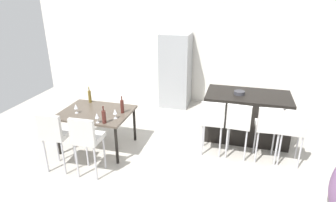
# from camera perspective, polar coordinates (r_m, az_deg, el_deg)

# --- Properties ---
(ground_plane) EXTENTS (10.00, 10.00, 0.00)m
(ground_plane) POSITION_cam_1_polar(r_m,az_deg,el_deg) (5.11, 6.30, -11.88)
(ground_plane) COLOR #ADA89E
(back_wall) EXTENTS (10.00, 0.12, 2.90)m
(back_wall) POSITION_cam_1_polar(r_m,az_deg,el_deg) (7.26, 10.42, 10.55)
(back_wall) COLOR silver
(back_wall) RESTS_ON ground_plane
(kitchen_island) EXTENTS (1.62, 0.90, 0.92)m
(kitchen_island) POSITION_cam_1_polar(r_m,az_deg,el_deg) (5.84, 15.62, -2.91)
(kitchen_island) COLOR black
(kitchen_island) RESTS_ON ground_plane
(bar_chair_left) EXTENTS (0.41, 0.41, 1.05)m
(bar_chair_left) POSITION_cam_1_polar(r_m,az_deg,el_deg) (5.00, 9.11, -3.64)
(bar_chair_left) COLOR beige
(bar_chair_left) RESTS_ON ground_plane
(bar_chair_middle) EXTENTS (0.42, 0.42, 1.05)m
(bar_chair_middle) POSITION_cam_1_polar(r_m,az_deg,el_deg) (4.98, 14.18, -4.14)
(bar_chair_middle) COLOR beige
(bar_chair_middle) RESTS_ON ground_plane
(bar_chair_right) EXTENTS (0.42, 0.42, 1.05)m
(bar_chair_right) POSITION_cam_1_polar(r_m,az_deg,el_deg) (5.01, 19.81, -4.65)
(bar_chair_right) COLOR beige
(bar_chair_right) RESTS_ON ground_plane
(bar_chair_far) EXTENTS (0.41, 0.41, 1.05)m
(bar_chair_far) POSITION_cam_1_polar(r_m,az_deg,el_deg) (5.07, 24.08, -5.01)
(bar_chair_far) COLOR beige
(bar_chair_far) RESTS_ON ground_plane
(dining_table) EXTENTS (1.27, 0.96, 0.74)m
(dining_table) POSITION_cam_1_polar(r_m,az_deg,el_deg) (5.32, -14.40, -2.73)
(dining_table) COLOR #4C4238
(dining_table) RESTS_ON ground_plane
(dining_chair_near) EXTENTS (0.42, 0.42, 1.05)m
(dining_chair_near) POSITION_cam_1_polar(r_m,az_deg,el_deg) (4.84, -22.12, -5.99)
(dining_chair_near) COLOR beige
(dining_chair_near) RESTS_ON ground_plane
(dining_chair_far) EXTENTS (0.41, 0.41, 1.05)m
(dining_chair_far) POSITION_cam_1_polar(r_m,az_deg,el_deg) (4.53, -16.28, -7.08)
(dining_chair_far) COLOR beige
(dining_chair_far) RESTS_ON ground_plane
(wine_bottle_end) EXTENTS (0.06, 0.06, 0.32)m
(wine_bottle_end) POSITION_cam_1_polar(r_m,az_deg,el_deg) (5.71, -15.66, 0.95)
(wine_bottle_end) COLOR brown
(wine_bottle_end) RESTS_ON dining_table
(wine_bottle_far) EXTENTS (0.06, 0.06, 0.32)m
(wine_bottle_far) POSITION_cam_1_polar(r_m,az_deg,el_deg) (5.10, -9.32, -1.07)
(wine_bottle_far) COLOR #471E19
(wine_bottle_far) RESTS_ON dining_table
(wine_bottle_inner) EXTENTS (0.07, 0.07, 0.31)m
(wine_bottle_inner) POSITION_cam_1_polar(r_m,az_deg,el_deg) (4.77, -12.93, -3.12)
(wine_bottle_inner) COLOR #471E19
(wine_bottle_inner) RESTS_ON dining_table
(wine_glass_left) EXTENTS (0.07, 0.07, 0.17)m
(wine_glass_left) POSITION_cam_1_polar(r_m,az_deg,el_deg) (5.29, -18.26, -1.10)
(wine_glass_left) COLOR silver
(wine_glass_left) RESTS_ON dining_table
(wine_glass_middle) EXTENTS (0.07, 0.07, 0.17)m
(wine_glass_middle) POSITION_cam_1_polar(r_m,az_deg,el_deg) (4.81, -14.26, -2.96)
(wine_glass_middle) COLOR silver
(wine_glass_middle) RESTS_ON dining_table
(wine_glass_right) EXTENTS (0.07, 0.07, 0.17)m
(wine_glass_right) POSITION_cam_1_polar(r_m,az_deg,el_deg) (4.90, -10.75, -2.17)
(wine_glass_right) COLOR silver
(wine_glass_right) RESTS_ON dining_table
(refrigerator) EXTENTS (0.72, 0.68, 1.84)m
(refrigerator) POSITION_cam_1_polar(r_m,az_deg,el_deg) (7.11, 1.56, 6.27)
(refrigerator) COLOR #939699
(refrigerator) RESTS_ON ground_plane
(fruit_bowl) EXTENTS (0.21, 0.21, 0.07)m
(fruit_bowl) POSITION_cam_1_polar(r_m,az_deg,el_deg) (5.61, 14.33, 1.64)
(fruit_bowl) COLOR #333338
(fruit_bowl) RESTS_ON kitchen_island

